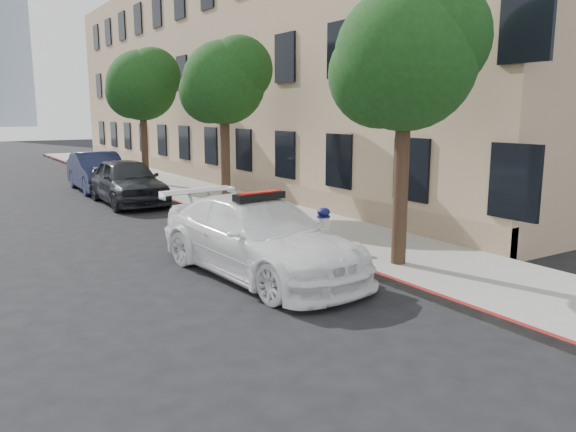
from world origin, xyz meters
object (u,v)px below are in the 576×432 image
at_px(police_car, 260,237).
at_px(fire_hydrant, 323,228).
at_px(parked_car_far, 98,172).
at_px(parked_car_mid, 127,181).
at_px(traffic_cone, 322,228).

bearing_deg(police_car, fire_hydrant, 11.19).
bearing_deg(parked_car_far, parked_car_mid, -87.66).
relative_size(parked_car_mid, fire_hydrant, 5.04).
height_order(police_car, fire_hydrant, police_car).
height_order(police_car, parked_car_mid, police_car).
height_order(parked_car_mid, fire_hydrant, parked_car_mid).
height_order(parked_car_far, fire_hydrant, parked_car_far).
bearing_deg(police_car, traffic_cone, 21.69).
bearing_deg(traffic_cone, parked_car_mid, 103.01).
relative_size(police_car, fire_hydrant, 5.81).
relative_size(police_car, parked_car_mid, 1.15).
xyz_separation_m(parked_car_mid, traffic_cone, (2.07, -8.95, -0.36)).
xyz_separation_m(police_car, fire_hydrant, (2.03, 0.62, -0.16)).
xyz_separation_m(police_car, parked_car_mid, (0.41, 10.23, 0.04)).
bearing_deg(fire_hydrant, parked_car_far, 92.62).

